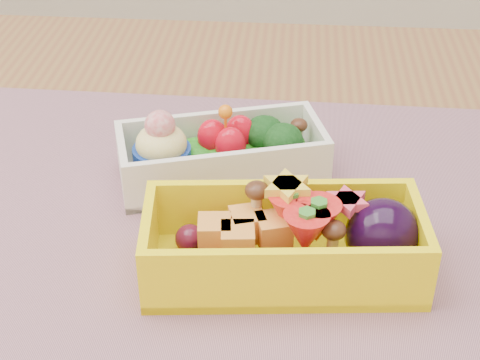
# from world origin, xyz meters

# --- Properties ---
(table) EXTENTS (1.20, 0.80, 0.75)m
(table) POSITION_xyz_m (0.00, 0.00, 0.65)
(table) COLOR brown
(table) RESTS_ON ground
(placemat) EXTENTS (0.54, 0.42, 0.00)m
(placemat) POSITION_xyz_m (-0.01, -0.01, 0.75)
(placemat) COLOR gray
(placemat) RESTS_ON table
(bento_white) EXTENTS (0.18, 0.12, 0.07)m
(bento_white) POSITION_xyz_m (-0.02, 0.05, 0.78)
(bento_white) COLOR white
(bento_white) RESTS_ON placemat
(bento_yellow) EXTENTS (0.20, 0.10, 0.06)m
(bento_yellow) POSITION_xyz_m (0.04, -0.07, 0.78)
(bento_yellow) COLOR yellow
(bento_yellow) RESTS_ON placemat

